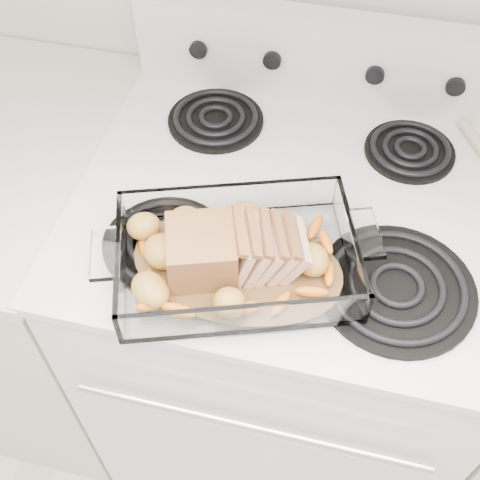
% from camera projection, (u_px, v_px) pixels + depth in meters
% --- Properties ---
extents(electric_range, '(0.78, 0.70, 1.12)m').
position_uv_depth(electric_range, '(282.00, 325.00, 1.43)').
color(electric_range, silver).
rests_on(electric_range, ground).
extents(counter_left, '(0.58, 0.68, 0.93)m').
position_uv_depth(counter_left, '(26.00, 275.00, 1.54)').
color(counter_left, beige).
rests_on(counter_left, ground).
extents(baking_dish, '(0.37, 0.24, 0.07)m').
position_uv_depth(baking_dish, '(237.00, 261.00, 0.95)').
color(baking_dish, white).
rests_on(baking_dish, electric_range).
extents(pork_roast, '(0.21, 0.10, 0.08)m').
position_uv_depth(pork_roast, '(224.00, 247.00, 0.93)').
color(pork_roast, olive).
rests_on(pork_roast, baking_dish).
extents(roast_vegetables, '(0.33, 0.18, 0.04)m').
position_uv_depth(roast_vegetables, '(240.00, 241.00, 0.96)').
color(roast_vegetables, '#D56207').
rests_on(roast_vegetables, baking_dish).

